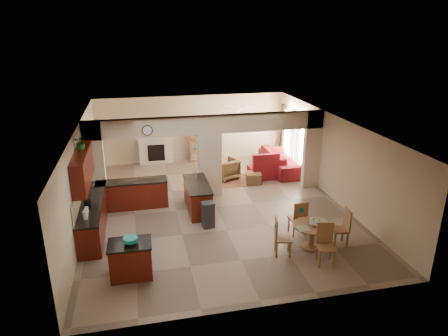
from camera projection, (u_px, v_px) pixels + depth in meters
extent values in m
plane|color=#87725D|center=(216.00, 207.00, 12.94)|extent=(10.00, 10.00, 0.00)
plane|color=white|center=(215.00, 122.00, 12.00)|extent=(10.00, 10.00, 0.00)
plane|color=beige|center=(192.00, 128.00, 17.07)|extent=(8.00, 0.00, 8.00)
plane|color=beige|center=(265.00, 248.00, 7.87)|extent=(8.00, 0.00, 8.00)
plane|color=beige|center=(81.00, 176.00, 11.65)|extent=(0.00, 10.00, 10.00)
plane|color=beige|center=(333.00, 158.00, 13.29)|extent=(0.00, 10.00, 10.00)
cube|color=beige|center=(95.00, 164.00, 12.63)|extent=(0.60, 0.25, 2.80)
cube|color=beige|center=(210.00, 165.00, 13.49)|extent=(0.80, 0.25, 2.20)
cube|color=beige|center=(312.00, 150.00, 14.14)|extent=(0.60, 0.25, 2.80)
cube|color=beige|center=(209.00, 124.00, 13.02)|extent=(8.00, 0.25, 0.60)
cube|color=#471508|center=(93.00, 217.00, 11.31)|extent=(0.60, 3.20, 0.86)
cube|color=black|center=(92.00, 202.00, 11.15)|extent=(0.62, 3.22, 0.05)
cube|color=tan|center=(80.00, 193.00, 10.99)|extent=(0.02, 3.20, 0.55)
cube|color=#471508|center=(133.00, 195.00, 12.79)|extent=(2.20, 0.60, 0.86)
cube|color=black|center=(132.00, 182.00, 12.64)|extent=(2.22, 0.62, 0.05)
cube|color=#471508|center=(83.00, 168.00, 10.78)|extent=(0.35, 2.40, 0.90)
cube|color=#471508|center=(198.00, 198.00, 12.58)|extent=(0.65, 1.80, 0.86)
cube|color=black|center=(197.00, 184.00, 12.43)|extent=(0.70, 1.85, 0.05)
cube|color=silver|center=(202.00, 209.00, 11.80)|extent=(0.58, 0.04, 0.70)
cylinder|color=#473217|center=(147.00, 130.00, 12.49)|extent=(0.34, 0.03, 0.34)
cube|color=brown|center=(236.00, 181.00, 15.12)|extent=(1.60, 1.30, 0.01)
cube|color=beige|center=(156.00, 151.00, 16.88)|extent=(1.40, 0.28, 1.10)
cube|color=black|center=(156.00, 153.00, 16.77)|extent=(0.70, 0.04, 0.70)
cube|color=beige|center=(155.00, 137.00, 16.66)|extent=(1.60, 0.35, 0.10)
cube|color=#9A5D35|center=(201.00, 140.00, 17.14)|extent=(1.00, 0.32, 1.80)
cube|color=white|center=(304.00, 144.00, 15.46)|extent=(0.02, 0.90, 1.90)
cube|color=white|center=(288.00, 133.00, 17.02)|extent=(0.02, 0.90, 1.90)
cube|color=white|center=(295.00, 142.00, 16.29)|extent=(0.02, 0.70, 2.10)
cube|color=#41201A|center=(309.00, 149.00, 14.90)|extent=(0.10, 0.28, 2.30)
cube|color=#41201A|center=(297.00, 140.00, 16.01)|extent=(0.10, 0.28, 2.30)
cube|color=#41201A|center=(292.00, 137.00, 16.47)|extent=(0.10, 0.28, 2.30)
cube|color=#41201A|center=(282.00, 130.00, 17.57)|extent=(0.10, 0.28, 2.30)
cylinder|color=white|center=(238.00, 109.00, 15.14)|extent=(1.00, 1.00, 0.10)
cube|color=#471508|center=(131.00, 260.00, 9.26)|extent=(0.96, 0.68, 0.81)
cube|color=black|center=(130.00, 244.00, 9.12)|extent=(1.01, 0.73, 0.05)
cylinder|color=teal|center=(131.00, 241.00, 9.05)|extent=(0.33, 0.33, 0.16)
cube|color=#29292B|center=(208.00, 216.00, 11.53)|extent=(0.37, 0.32, 0.72)
cylinder|color=#9A5D35|center=(312.00, 225.00, 10.34)|extent=(0.99, 0.99, 0.04)
cylinder|color=#9A5D35|center=(311.00, 236.00, 10.45)|extent=(0.14, 0.14, 0.64)
cylinder|color=#9A5D35|center=(310.00, 247.00, 10.55)|extent=(0.51, 0.51, 0.05)
cylinder|color=#78AB24|center=(316.00, 222.00, 10.28)|extent=(0.33, 0.33, 0.18)
imported|color=maroon|center=(281.00, 160.00, 16.12)|extent=(2.79, 1.11, 0.81)
cube|color=maroon|center=(263.00, 172.00, 15.41)|extent=(1.06, 0.87, 0.42)
imported|color=maroon|center=(226.00, 169.00, 15.24)|extent=(1.07, 1.09, 0.77)
cube|color=maroon|center=(253.00, 178.00, 14.84)|extent=(0.64, 0.64, 0.40)
imported|color=#16551A|center=(81.00, 142.00, 10.79)|extent=(0.43, 0.39, 0.41)
cube|color=#9A5D35|center=(297.00, 219.00, 11.15)|extent=(0.44, 0.44, 0.05)
cube|color=#9A5D35|center=(300.00, 223.00, 11.42)|extent=(0.04, 0.04, 0.44)
cube|color=#9A5D35|center=(289.00, 224.00, 11.34)|extent=(0.04, 0.04, 0.44)
cube|color=#9A5D35|center=(305.00, 228.00, 11.11)|extent=(0.04, 0.04, 0.44)
cube|color=#9A5D35|center=(294.00, 230.00, 11.03)|extent=(0.04, 0.04, 0.44)
cube|color=#9A5D35|center=(301.00, 212.00, 10.87)|extent=(0.42, 0.06, 0.55)
cube|color=teal|center=(301.00, 210.00, 10.83)|extent=(0.14, 0.02, 0.14)
cube|color=#9A5D35|center=(340.00, 229.00, 10.57)|extent=(0.46, 0.46, 0.05)
cube|color=#9A5D35|center=(330.00, 234.00, 10.79)|extent=(0.04, 0.04, 0.44)
cube|color=#9A5D35|center=(335.00, 241.00, 10.47)|extent=(0.04, 0.04, 0.44)
cube|color=#9A5D35|center=(342.00, 234.00, 10.83)|extent=(0.04, 0.04, 0.44)
cube|color=#9A5D35|center=(347.00, 240.00, 10.51)|extent=(0.04, 0.04, 0.44)
cube|color=#9A5D35|center=(348.00, 219.00, 10.49)|extent=(0.08, 0.42, 0.55)
cube|color=teal|center=(349.00, 216.00, 10.47)|extent=(0.02, 0.14, 0.14)
cube|color=#9A5D35|center=(326.00, 247.00, 9.71)|extent=(0.49, 0.49, 0.05)
cube|color=#9A5D35|center=(320.00, 260.00, 9.63)|extent=(0.04, 0.04, 0.44)
cube|color=#9A5D35|center=(334.00, 259.00, 9.63)|extent=(0.04, 0.04, 0.44)
cube|color=#9A5D35|center=(316.00, 252.00, 9.95)|extent=(0.04, 0.04, 0.44)
cube|color=#9A5D35|center=(330.00, 252.00, 9.95)|extent=(0.04, 0.04, 0.44)
cube|color=#9A5D35|center=(325.00, 233.00, 9.79)|extent=(0.42, 0.12, 0.55)
cube|color=teal|center=(325.00, 230.00, 9.79)|extent=(0.14, 0.04, 0.14)
cube|color=#9A5D35|center=(283.00, 239.00, 10.12)|extent=(0.51, 0.51, 0.05)
cube|color=#9A5D35|center=(290.00, 250.00, 10.03)|extent=(0.04, 0.04, 0.44)
cube|color=#9A5D35|center=(288.00, 243.00, 10.35)|extent=(0.04, 0.04, 0.44)
cube|color=#9A5D35|center=(277.00, 250.00, 10.04)|extent=(0.04, 0.04, 0.44)
cube|color=#9A5D35|center=(275.00, 243.00, 10.36)|extent=(0.04, 0.04, 0.44)
cube|color=#9A5D35|center=(276.00, 228.00, 10.02)|extent=(0.14, 0.42, 0.55)
cube|color=teal|center=(275.00, 225.00, 10.00)|extent=(0.04, 0.14, 0.14)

